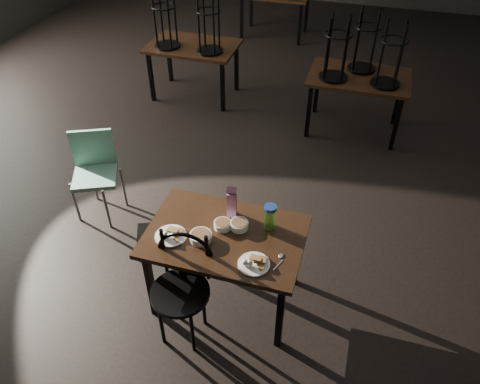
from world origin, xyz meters
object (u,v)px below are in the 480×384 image
(water_bottle, at_px, (270,217))
(juice_carton, at_px, (232,202))
(main_table, at_px, (225,242))
(bentwood_chair, at_px, (182,280))
(school_chair, at_px, (95,167))

(water_bottle, bearing_deg, juice_carton, 171.31)
(main_table, bearing_deg, bentwood_chair, -121.71)
(main_table, xyz_separation_m, school_chair, (-1.57, 0.72, -0.14))
(water_bottle, xyz_separation_m, school_chair, (-1.88, 0.55, -0.32))
(school_chair, bearing_deg, bentwood_chair, -62.81)
(water_bottle, relative_size, school_chair, 0.24)
(juice_carton, xyz_separation_m, water_bottle, (0.32, -0.05, -0.02))
(main_table, height_order, bentwood_chair, bentwood_chair)
(juice_carton, bearing_deg, bentwood_chair, -109.49)
(bentwood_chair, distance_m, school_chair, 1.73)
(bentwood_chair, bearing_deg, main_table, 53.79)
(water_bottle, height_order, bentwood_chair, water_bottle)
(school_chair, bearing_deg, water_bottle, -40.52)
(main_table, height_order, school_chair, school_chair)
(main_table, distance_m, water_bottle, 0.40)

